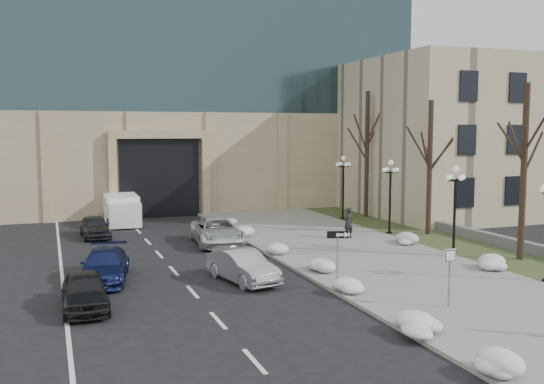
{
  "coord_description": "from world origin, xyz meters",
  "views": [
    {
      "loc": [
        -11.9,
        -14.07,
        6.71
      ],
      "look_at": [
        -1.22,
        14.81,
        3.5
      ],
      "focal_mm": 40.0,
      "sensor_mm": 36.0,
      "label": 1
    }
  ],
  "objects_px": {
    "car_b": "(242,266)",
    "lamppost_b": "(455,198)",
    "box_truck": "(121,209)",
    "lamppost_d": "(343,179)",
    "lamppost_c": "(390,187)",
    "keep_sign": "(450,265)",
    "one_way_sign": "(341,242)",
    "pedestrian": "(348,223)",
    "car_d": "(217,232)",
    "car_c": "(104,266)",
    "car_e": "(95,226)",
    "car_a": "(85,291)"
  },
  "relations": [
    {
      "from": "one_way_sign",
      "to": "box_truck",
      "type": "bearing_deg",
      "value": 122.12
    },
    {
      "from": "keep_sign",
      "to": "box_truck",
      "type": "bearing_deg",
      "value": 107.8
    },
    {
      "from": "car_c",
      "to": "car_e",
      "type": "bearing_deg",
      "value": 98.44
    },
    {
      "from": "box_truck",
      "to": "lamppost_b",
      "type": "bearing_deg",
      "value": -47.24
    },
    {
      "from": "box_truck",
      "to": "lamppost_b",
      "type": "xyz_separation_m",
      "value": [
        15.44,
        -17.44,
        2.09
      ]
    },
    {
      "from": "lamppost_d",
      "to": "pedestrian",
      "type": "bearing_deg",
      "value": -114.62
    },
    {
      "from": "one_way_sign",
      "to": "lamppost_b",
      "type": "distance_m",
      "value": 9.99
    },
    {
      "from": "car_d",
      "to": "pedestrian",
      "type": "bearing_deg",
      "value": -5.33
    },
    {
      "from": "keep_sign",
      "to": "lamppost_d",
      "type": "height_order",
      "value": "lamppost_d"
    },
    {
      "from": "car_c",
      "to": "car_d",
      "type": "distance_m",
      "value": 9.51
    },
    {
      "from": "car_d",
      "to": "car_e",
      "type": "height_order",
      "value": "car_d"
    },
    {
      "from": "car_d",
      "to": "keep_sign",
      "type": "relative_size",
      "value": 2.39
    },
    {
      "from": "car_e",
      "to": "box_truck",
      "type": "distance_m",
      "value": 5.78
    },
    {
      "from": "car_a",
      "to": "one_way_sign",
      "type": "xyz_separation_m",
      "value": [
        10.18,
        -0.89,
        1.37
      ]
    },
    {
      "from": "car_a",
      "to": "car_d",
      "type": "xyz_separation_m",
      "value": [
        7.96,
        10.63,
        0.07
      ]
    },
    {
      "from": "one_way_sign",
      "to": "lamppost_d",
      "type": "xyz_separation_m",
      "value": [
        8.92,
        17.38,
        1.01
      ]
    },
    {
      "from": "car_e",
      "to": "pedestrian",
      "type": "relative_size",
      "value": 2.13
    },
    {
      "from": "box_truck",
      "to": "lamppost_b",
      "type": "relative_size",
      "value": 1.36
    },
    {
      "from": "keep_sign",
      "to": "one_way_sign",
      "type": "bearing_deg",
      "value": 121.0
    },
    {
      "from": "car_d",
      "to": "car_b",
      "type": "bearing_deg",
      "value": -93.99
    },
    {
      "from": "keep_sign",
      "to": "lamppost_b",
      "type": "xyz_separation_m",
      "value": [
        6.44,
        8.28,
        1.37
      ]
    },
    {
      "from": "one_way_sign",
      "to": "car_b",
      "type": "bearing_deg",
      "value": 156.79
    },
    {
      "from": "one_way_sign",
      "to": "lamppost_c",
      "type": "bearing_deg",
      "value": 66.13
    },
    {
      "from": "one_way_sign",
      "to": "lamppost_d",
      "type": "distance_m",
      "value": 19.56
    },
    {
      "from": "car_d",
      "to": "lamppost_d",
      "type": "xyz_separation_m",
      "value": [
        11.14,
        5.86,
        2.3
      ]
    },
    {
      "from": "car_a",
      "to": "lamppost_b",
      "type": "xyz_separation_m",
      "value": [
        19.1,
        3.49,
        2.37
      ]
    },
    {
      "from": "car_a",
      "to": "car_e",
      "type": "xyz_separation_m",
      "value": [
        1.47,
        15.59,
        -0.02
      ]
    },
    {
      "from": "box_truck",
      "to": "lamppost_c",
      "type": "xyz_separation_m",
      "value": [
        15.44,
        -10.94,
        2.09
      ]
    },
    {
      "from": "car_e",
      "to": "lamppost_b",
      "type": "distance_m",
      "value": 21.52
    },
    {
      "from": "car_c",
      "to": "lamppost_c",
      "type": "xyz_separation_m",
      "value": [
        18.05,
        5.9,
        2.37
      ]
    },
    {
      "from": "car_d",
      "to": "lamppost_b",
      "type": "xyz_separation_m",
      "value": [
        11.14,
        -7.14,
        2.3
      ]
    },
    {
      "from": "lamppost_d",
      "to": "lamppost_c",
      "type": "bearing_deg",
      "value": -90.0
    },
    {
      "from": "car_e",
      "to": "lamppost_c",
      "type": "xyz_separation_m",
      "value": [
        17.63,
        -5.61,
        2.39
      ]
    },
    {
      "from": "car_e",
      "to": "keep_sign",
      "type": "height_order",
      "value": "keep_sign"
    },
    {
      "from": "box_truck",
      "to": "lamppost_d",
      "type": "bearing_deg",
      "value": -14.8
    },
    {
      "from": "box_truck",
      "to": "keep_sign",
      "type": "xyz_separation_m",
      "value": [
        9.0,
        -25.72,
        0.71
      ]
    },
    {
      "from": "car_c",
      "to": "car_e",
      "type": "height_order",
      "value": "car_c"
    },
    {
      "from": "lamppost_c",
      "to": "keep_sign",
      "type": "bearing_deg",
      "value": -113.53
    },
    {
      "from": "car_c",
      "to": "keep_sign",
      "type": "xyz_separation_m",
      "value": [
        11.61,
        -8.88,
        1.0
      ]
    },
    {
      "from": "car_e",
      "to": "box_truck",
      "type": "height_order",
      "value": "box_truck"
    },
    {
      "from": "pedestrian",
      "to": "lamppost_b",
      "type": "relative_size",
      "value": 0.39
    },
    {
      "from": "car_a",
      "to": "lamppost_c",
      "type": "xyz_separation_m",
      "value": [
        19.1,
        9.99,
        2.37
      ]
    },
    {
      "from": "car_b",
      "to": "lamppost_b",
      "type": "distance_m",
      "value": 12.69
    },
    {
      "from": "pedestrian",
      "to": "car_b",
      "type": "bearing_deg",
      "value": 24.24
    },
    {
      "from": "car_b",
      "to": "lamppost_d",
      "type": "xyz_separation_m",
      "value": [
        12.36,
        14.62,
        2.37
      ]
    },
    {
      "from": "car_b",
      "to": "keep_sign",
      "type": "xyz_separation_m",
      "value": [
        5.92,
        -6.66,
        0.99
      ]
    },
    {
      "from": "lamppost_b",
      "to": "lamppost_c",
      "type": "bearing_deg",
      "value": 90.0
    },
    {
      "from": "car_b",
      "to": "pedestrian",
      "type": "xyz_separation_m",
      "value": [
        9.09,
        7.48,
        0.35
      ]
    },
    {
      "from": "lamppost_c",
      "to": "pedestrian",
      "type": "bearing_deg",
      "value": -168.84
    },
    {
      "from": "one_way_sign",
      "to": "lamppost_b",
      "type": "relative_size",
      "value": 0.53
    }
  ]
}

